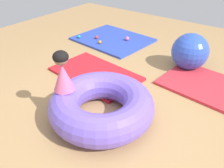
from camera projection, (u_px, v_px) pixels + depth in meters
ground_plane at (116, 114)px, 2.79m from camera, size 8.00×8.00×0.00m
gym_mat_near_right at (95, 74)px, 3.58m from camera, size 1.41×0.94×0.04m
gym_mat_front at (113, 39)px, 4.78m from camera, size 1.51×1.29×0.04m
inflatable_cushion at (101, 105)px, 2.65m from camera, size 1.20×1.20×0.35m
child_in_pink at (62, 71)px, 2.49m from camera, size 0.31×0.31×0.47m
play_ball_teal at (79, 37)px, 4.76m from camera, size 0.07×0.07×0.07m
play_ball_orange at (100, 42)px, 4.52m from camera, size 0.07×0.07×0.07m
play_ball_pink at (127, 39)px, 4.65m from camera, size 0.08×0.08×0.08m
play_ball_red at (97, 37)px, 4.73m from camera, size 0.07×0.07×0.07m
exercise_ball_large at (190, 52)px, 3.63m from camera, size 0.57×0.57×0.57m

